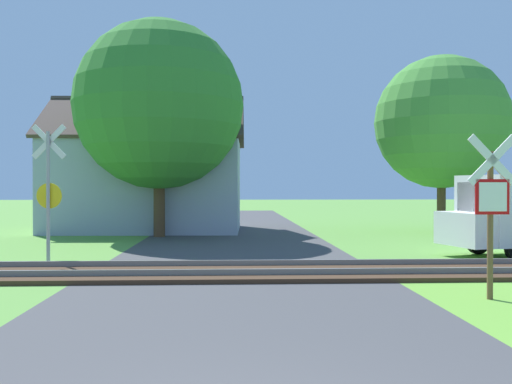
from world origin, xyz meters
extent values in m
cube|color=#424244|center=(0.00, 2.00, 0.00)|extent=(6.52, 80.00, 0.01)
cube|color=#422D1E|center=(0.00, 8.87, 0.05)|extent=(60.00, 2.60, 0.10)
cube|color=slate|center=(0.00, 9.59, 0.16)|extent=(60.00, 0.08, 0.12)
cube|color=slate|center=(0.00, 8.15, 0.16)|extent=(60.00, 0.08, 0.12)
cylinder|color=brown|center=(4.32, 5.89, 1.27)|extent=(0.10, 0.10, 2.53)
cube|color=red|center=(4.33, 5.82, 1.76)|extent=(0.60, 0.06, 0.60)
cube|color=white|center=(4.33, 5.80, 1.76)|extent=(0.49, 0.04, 0.49)
cube|color=white|center=(4.33, 5.82, 2.38)|extent=(0.88, 0.08, 0.88)
cube|color=white|center=(4.33, 5.82, 2.38)|extent=(0.88, 0.08, 0.88)
cylinder|color=#9E9EA5|center=(-4.63, 10.70, 1.65)|extent=(0.09, 0.09, 3.30)
cube|color=white|center=(-4.62, 10.76, 3.05)|extent=(0.88, 0.11, 0.88)
cube|color=white|center=(-4.62, 10.76, 3.05)|extent=(0.88, 0.11, 0.88)
cylinder|color=yellow|center=(-4.62, 10.76, 1.70)|extent=(0.64, 0.09, 0.64)
cube|color=#99A3B7|center=(-3.74, 21.60, 1.98)|extent=(8.18, 5.78, 3.97)
cube|color=#473833|center=(-3.79, 20.22, 4.86)|extent=(8.50, 3.39, 2.09)
cube|color=#473833|center=(-3.70, 22.98, 4.86)|extent=(8.50, 3.39, 2.09)
cube|color=brown|center=(-1.54, 21.53, 4.88)|extent=(0.52, 0.52, 1.10)
cylinder|color=#513823|center=(8.78, 20.01, 1.27)|extent=(0.36, 0.36, 2.55)
sphere|color=#478E38|center=(8.78, 20.01, 4.64)|extent=(5.59, 5.59, 5.59)
cylinder|color=#513823|center=(-2.84, 18.34, 1.32)|extent=(0.43, 0.43, 2.63)
sphere|color=#337A2D|center=(-2.84, 18.34, 5.06)|extent=(6.47, 6.47, 6.47)
cube|color=white|center=(6.16, 11.34, 0.79)|extent=(1.11, 1.92, 0.90)
cube|color=#19232D|center=(6.52, 11.43, 1.62)|extent=(0.42, 1.58, 0.85)
cylinder|color=black|center=(6.97, 12.34, 0.34)|extent=(0.70, 0.34, 0.68)
camera|label=1|loc=(-0.10, -3.63, 1.93)|focal=40.00mm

